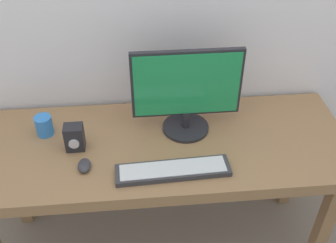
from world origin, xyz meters
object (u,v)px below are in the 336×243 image
at_px(monitor, 187,91).
at_px(keyboard_primary, 173,170).
at_px(audio_controller, 75,137).
at_px(mouse, 84,166).
at_px(coffee_mug, 44,125).
at_px(desk, 160,156).

distance_m(monitor, keyboard_primary, 0.36).
height_order(monitor, audio_controller, monitor).
bearing_deg(audio_controller, mouse, -71.18).
distance_m(mouse, coffee_mug, 0.32).
height_order(monitor, mouse, monitor).
bearing_deg(mouse, coffee_mug, 127.68).
xyz_separation_m(monitor, coffee_mug, (-0.65, 0.02, -0.16)).
bearing_deg(monitor, desk, -143.37).
bearing_deg(coffee_mug, audio_controller, -36.94).
relative_size(desk, audio_controller, 14.09).
xyz_separation_m(keyboard_primary, audio_controller, (-0.41, 0.19, 0.05)).
relative_size(keyboard_primary, audio_controller, 3.90).
distance_m(desk, audio_controller, 0.40).
distance_m(audio_controller, coffee_mug, 0.19).
bearing_deg(audio_controller, coffee_mug, 143.06).
distance_m(desk, mouse, 0.36).
relative_size(keyboard_primary, coffee_mug, 5.07).
xyz_separation_m(mouse, audio_controller, (-0.05, 0.13, 0.05)).
relative_size(monitor, mouse, 5.81).
bearing_deg(monitor, keyboard_primary, -107.12).
distance_m(mouse, audio_controller, 0.15).
bearing_deg(desk, audio_controller, 179.69).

